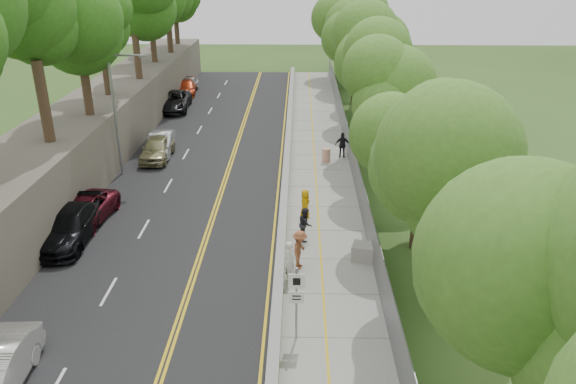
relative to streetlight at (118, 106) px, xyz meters
The scene contains 24 objects.
ground 18.08m from the streetlight, 53.23° to the right, with size 140.00×140.00×0.00m, color #33511E.
road 6.93m from the streetlight, 11.17° to the left, with size 11.20×66.00×0.04m, color black.
sidewalk 13.84m from the streetlight, ahead, with size 4.20×66.00×0.05m, color gray.
jersey_barrier 11.60m from the streetlight, ahead, with size 0.42×66.00×0.60m, color #CDEC36.
rock_embankment 4.15m from the streetlight, 161.78° to the left, with size 5.00×66.00×4.00m, color #595147.
chainlink_fence 15.58m from the streetlight, ahead, with size 0.04×66.00×2.00m, color slate.
trees_embankment 6.46m from the streetlight, 158.49° to the left, with size 6.40×66.00×13.00m, color #33741A, non-canonical shape.
trees_fenceside 17.65m from the streetlight, ahead, with size 7.00×66.00×14.00m, color #50872B, non-canonical shape.
streetlight is the anchor object (origin of this frame).
signpost 20.72m from the streetlight, 55.92° to the right, with size 0.62×0.09×3.10m.
construction_barrel 14.31m from the streetlight, 10.95° to the left, with size 0.59×0.59×0.97m, color #D55826.
concrete_block 18.88m from the streetlight, 36.69° to the right, with size 1.20×0.90×0.80m, color gray.
car_2 8.29m from the streetlight, 91.08° to the right, with size 2.39×5.17×1.44m, color #5B1220.
car_3 10.11m from the streetlight, 90.84° to the right, with size 2.29×5.64×1.64m, color black.
car_4 5.02m from the streetlight, 63.54° to the left, with size 1.90×4.71×1.61m, color tan.
car_5 5.82m from the streetlight, 70.47° to the left, with size 1.62×4.65×1.53m, color #B4B5BC.
car_6 16.69m from the streetlight, 90.49° to the left, with size 2.79×6.04×1.68m, color black.
car_7 22.88m from the streetlight, 90.35° to the left, with size 1.96×4.82×1.40m, color #9C3011.
car_8 23.87m from the streetlight, 90.33° to the left, with size 1.78×4.42×1.50m, color silver.
painter_0 14.05m from the streetlight, 28.33° to the right, with size 0.81×0.53×1.66m, color #CF9309.
painter_1 17.42m from the streetlight, 48.84° to the right, with size 0.69×0.46×1.90m, color silver.
painter_2 15.38m from the streetlight, 37.04° to the right, with size 0.85×0.67×1.76m, color black.
painter_3 16.97m from the streetlight, 45.43° to the right, with size 1.23×0.71×1.90m, color brown.
person_far 15.52m from the streetlight, 13.47° to the left, with size 1.08×0.45×1.84m, color black.
Camera 1 is at (1.10, -20.63, 13.80)m, focal length 35.00 mm.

